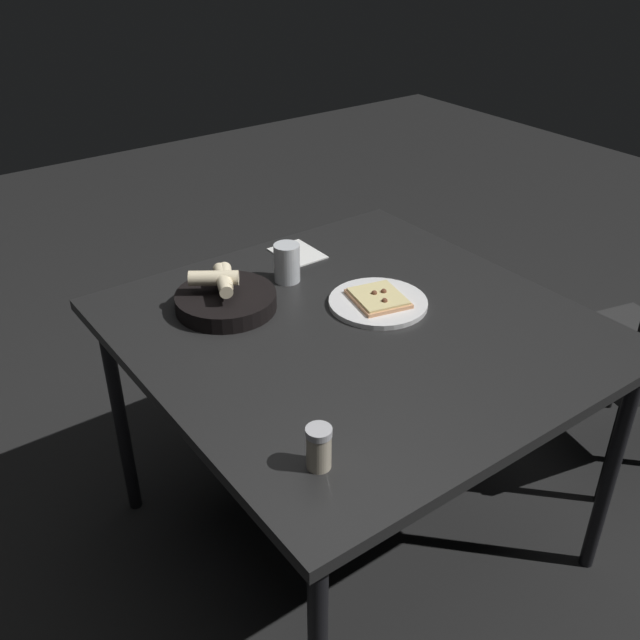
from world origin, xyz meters
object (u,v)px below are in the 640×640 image
(pizza_plate, at_px, (378,301))
(pepper_shaker, at_px, (319,450))
(dining_table, at_px, (357,343))
(bread_basket, at_px, (225,298))
(beer_glass, at_px, (287,265))

(pizza_plate, bearing_deg, pepper_shaker, -50.29)
(dining_table, height_order, bread_basket, bread_basket)
(pizza_plate, distance_m, bread_basket, 0.40)
(pizza_plate, distance_m, beer_glass, 0.29)
(bread_basket, xyz_separation_m, beer_glass, (-0.04, 0.22, 0.02))
(beer_glass, relative_size, pepper_shaker, 1.20)
(pepper_shaker, bearing_deg, pizza_plate, 129.71)
(bread_basket, relative_size, beer_glass, 2.42)
(pizza_plate, xyz_separation_m, beer_glass, (-0.26, -0.12, 0.04))
(pizza_plate, xyz_separation_m, pepper_shaker, (0.41, -0.50, 0.03))
(bread_basket, bearing_deg, dining_table, 40.55)
(bread_basket, xyz_separation_m, pepper_shaker, (0.63, -0.16, 0.01))
(bread_basket, distance_m, beer_glass, 0.23)
(dining_table, relative_size, bread_basket, 4.21)
(bread_basket, height_order, pepper_shaker, bread_basket)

